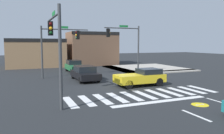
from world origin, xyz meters
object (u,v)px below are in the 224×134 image
at_px(traffic_signal_northwest, 59,42).
at_px(car_black, 85,73).
at_px(traffic_signal_northeast, 126,40).
at_px(car_yellow, 141,77).
at_px(traffic_signal_southwest, 55,39).
at_px(car_green, 75,66).

bearing_deg(traffic_signal_northwest, car_black, -55.56).
xyz_separation_m(traffic_signal_northeast, car_yellow, (-1.94, -7.02, -3.25)).
bearing_deg(traffic_signal_southwest, traffic_signal_northwest, -10.53).
xyz_separation_m(car_black, car_yellow, (3.72, -4.64, 0.02)).
bearing_deg(car_black, car_green, 174.94).
height_order(traffic_signal_southwest, car_green, traffic_signal_southwest).
relative_size(car_green, car_yellow, 1.07).
distance_m(traffic_signal_northwest, car_black, 4.68).
bearing_deg(car_black, traffic_signal_southwest, -27.52).
xyz_separation_m(traffic_signal_northwest, traffic_signal_southwest, (-1.93, -10.36, 0.05)).
xyz_separation_m(traffic_signal_northeast, car_black, (-5.66, -2.38, -3.28)).
xyz_separation_m(traffic_signal_northwest, car_yellow, (5.69, -7.52, -3.09)).
distance_m(traffic_signal_northeast, car_black, 6.96).
relative_size(traffic_signal_northeast, car_yellow, 1.35).
relative_size(car_black, car_yellow, 1.08).
height_order(traffic_signal_northwest, traffic_signal_southwest, traffic_signal_southwest).
xyz_separation_m(traffic_signal_southwest, car_green, (4.51, 14.42, -3.15)).
distance_m(car_green, car_black, 6.96).
bearing_deg(traffic_signal_southwest, car_black, -27.52).
xyz_separation_m(traffic_signal_southwest, car_black, (3.90, 7.48, -3.17)).
bearing_deg(traffic_signal_northwest, traffic_signal_southwest, -100.53).
relative_size(traffic_signal_northwest, car_green, 1.20).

